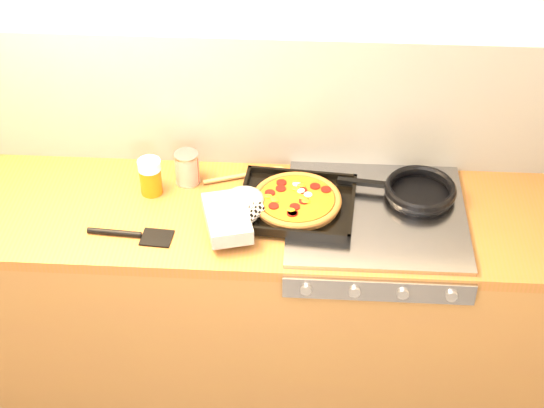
# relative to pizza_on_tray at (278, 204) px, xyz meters

# --- Properties ---
(room_shell) EXTENTS (3.20, 3.20, 3.20)m
(room_shell) POSITION_rel_pizza_on_tray_xyz_m (-0.12, 0.30, 0.21)
(room_shell) COLOR white
(room_shell) RESTS_ON ground
(counter_run) EXTENTS (3.20, 0.62, 0.90)m
(counter_run) POSITION_rel_pizza_on_tray_xyz_m (-0.12, 0.01, -0.49)
(counter_run) COLOR brown
(counter_run) RESTS_ON ground
(stovetop) EXTENTS (0.60, 0.56, 0.02)m
(stovetop) POSITION_rel_pizza_on_tray_xyz_m (0.33, 0.01, -0.04)
(stovetop) COLOR #95959A
(stovetop) RESTS_ON counter_run
(pizza_on_tray) EXTENTS (0.52, 0.44, 0.07)m
(pizza_on_tray) POSITION_rel_pizza_on_tray_xyz_m (0.00, 0.00, 0.00)
(pizza_on_tray) COLOR black
(pizza_on_tray) RESTS_ON stovetop
(frying_pan) EXTENTS (0.42, 0.27, 0.04)m
(frying_pan) POSITION_rel_pizza_on_tray_xyz_m (0.48, 0.11, -0.01)
(frying_pan) COLOR black
(frying_pan) RESTS_ON stovetop
(tomato_can) EXTENTS (0.10, 0.10, 0.12)m
(tomato_can) POSITION_rel_pizza_on_tray_xyz_m (-0.33, 0.16, 0.02)
(tomato_can) COLOR #9C150C
(tomato_can) RESTS_ON counter_run
(juice_glass) EXTENTS (0.10, 0.10, 0.13)m
(juice_glass) POSITION_rel_pizza_on_tray_xyz_m (-0.44, 0.10, 0.03)
(juice_glass) COLOR #C85A0B
(juice_glass) RESTS_ON counter_run
(wooden_spoon) EXTENTS (0.29, 0.12, 0.02)m
(wooden_spoon) POSITION_rel_pizza_on_tray_xyz_m (-0.10, 0.21, -0.03)
(wooden_spoon) COLOR #A27545
(wooden_spoon) RESTS_ON counter_run
(black_spatula) EXTENTS (0.28, 0.09, 0.02)m
(black_spatula) POSITION_rel_pizza_on_tray_xyz_m (-0.47, -0.14, -0.03)
(black_spatula) COLOR black
(black_spatula) RESTS_ON counter_run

